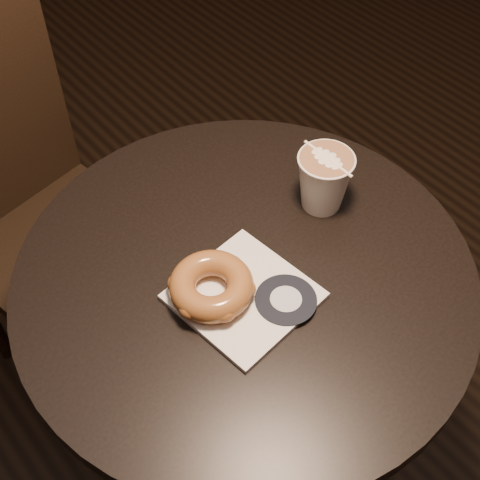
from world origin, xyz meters
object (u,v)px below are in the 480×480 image
at_px(pastry_bag, 244,296).
at_px(latte_cup, 324,182).
at_px(cafe_table, 244,341).
at_px(doughnut, 211,286).
at_px(chair, 25,194).

bearing_deg(pastry_bag, latte_cup, 10.17).
xyz_separation_m(cafe_table, pastry_bag, (-0.03, -0.04, 0.20)).
bearing_deg(pastry_bag, doughnut, 133.12).
xyz_separation_m(pastry_bag, doughnut, (-0.04, 0.03, 0.02)).
height_order(chair, latte_cup, chair).
bearing_deg(latte_cup, chair, 118.96).
xyz_separation_m(cafe_table, doughnut, (-0.07, -0.01, 0.23)).
bearing_deg(latte_cup, doughnut, -172.37).
bearing_deg(chair, cafe_table, -88.34).
bearing_deg(cafe_table, pastry_bag, -131.75).
distance_m(cafe_table, latte_cup, 0.31).
relative_size(cafe_table, latte_cup, 7.46).
relative_size(chair, pastry_bag, 5.38).
xyz_separation_m(chair, latte_cup, (0.30, -0.55, 0.27)).
bearing_deg(doughnut, pastry_bag, -40.59).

